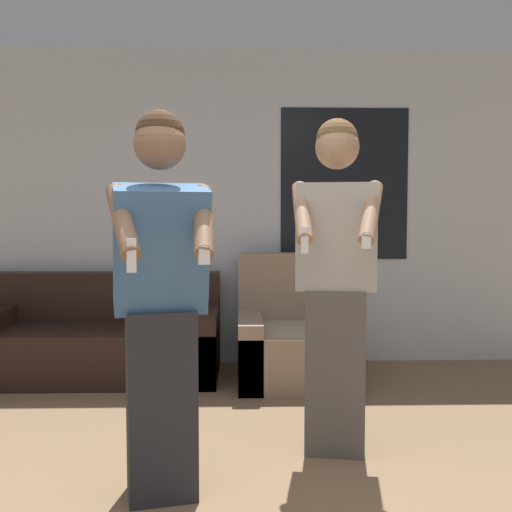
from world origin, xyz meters
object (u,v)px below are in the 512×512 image
couch (97,341)px  person_right (336,282)px  armchair (294,340)px  person_left (161,303)px

couch → person_right: (1.65, -1.59, 0.64)m
couch → armchair: 1.57m
armchair → person_right: bearing=-86.7°
person_left → person_right: 1.01m
person_left → person_right: (0.86, 0.52, 0.03)m
couch → armchair: bearing=-4.3°
couch → armchair: size_ratio=1.99×
couch → person_left: (0.79, -2.12, 0.61)m
armchair → person_right: size_ratio=0.54×
couch → person_left: 2.34m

